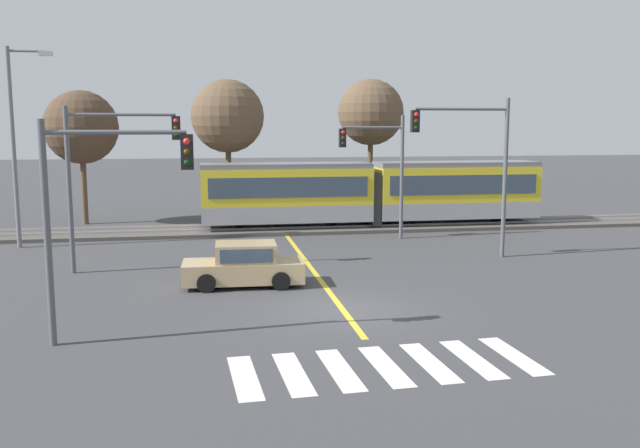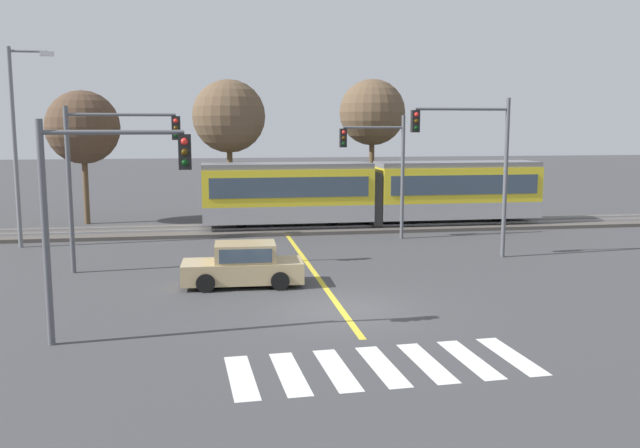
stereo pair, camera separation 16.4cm
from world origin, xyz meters
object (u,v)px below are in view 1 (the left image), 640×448
Objects in this scene: traffic_light_mid_right at (475,153)px; street_lamp_west at (17,136)px; light_rail_tram at (373,191)px; bare_tree_far_west at (81,128)px; sedan_crossing at (244,266)px; traffic_light_mid_left at (107,161)px; bare_tree_west at (228,117)px; bare_tree_east at (371,113)px; traffic_light_near_left at (99,195)px; traffic_light_far_right at (381,160)px.

traffic_light_mid_right is 20.37m from street_lamp_west.
bare_tree_far_west is at bearing 164.89° from light_rail_tram.
street_lamp_west is (-9.62, 9.28, 4.40)m from sedan_crossing.
street_lamp_west is (-4.72, 6.13, 0.85)m from traffic_light_mid_left.
bare_tree_east is at bearing 9.35° from bare_tree_west.
bare_tree_west is at bearing 68.73° from traffic_light_mid_left.
light_rail_tram is 2.26× the size of bare_tree_west.
traffic_light_near_left is at bearing -118.84° from bare_tree_east.
street_lamp_west is at bearing -145.39° from bare_tree_west.
bare_tree_far_west is at bearing 100.45° from traffic_light_near_left.
street_lamp_west reaches higher than bare_tree_west.
sedan_crossing is at bearing -160.77° from traffic_light_mid_right.
bare_tree_west is (-7.16, 7.17, 2.17)m from traffic_light_far_right.
light_rail_tram is 21.69m from traffic_light_near_left.
bare_tree_west is (9.72, 6.70, 1.00)m from street_lamp_west.
bare_tree_far_west is 8.21m from bare_tree_west.
traffic_light_far_right reaches higher than sedan_crossing.
bare_tree_far_west reaches higher than sedan_crossing.
bare_tree_far_west reaches higher than traffic_light_mid_right.
street_lamp_west is 1.11× the size of bare_tree_west.
bare_tree_west is at bearing 89.64° from sedan_crossing.
street_lamp_west is at bearing 110.77° from traffic_light_near_left.
traffic_light_near_left is 22.21m from bare_tree_west.
street_lamp_west is 20.22m from bare_tree_east.
bare_tree_far_west is (-17.95, 13.26, 1.04)m from traffic_light_mid_right.
street_lamp_west is at bearing 163.36° from traffic_light_mid_right.
sedan_crossing is at bearing -43.98° from street_lamp_west.
traffic_light_mid_right is (2.13, -8.99, 2.39)m from light_rail_tram.
traffic_light_mid_right is at bearing -63.90° from traffic_light_far_right.
sedan_crossing is 0.67× the size of traffic_light_mid_left.
traffic_light_mid_left is 0.75× the size of bare_tree_east.
traffic_light_mid_right is at bearing 19.23° from sedan_crossing.
street_lamp_west reaches higher than traffic_light_far_right.
light_rail_tram is 15.85m from traffic_light_mid_left.
bare_tree_east is at bearing 94.27° from traffic_light_mid_right.
bare_tree_far_west reaches higher than light_rail_tram.
bare_tree_far_west reaches higher than traffic_light_mid_left.
bare_tree_east is at bearing 46.08° from traffic_light_mid_left.
traffic_light_mid_right reaches higher than light_rail_tram.
bare_tree_east reaches higher than bare_tree_far_west.
bare_tree_far_west is (-15.81, 4.27, 3.43)m from light_rail_tram.
traffic_light_mid_right is 14.14m from bare_tree_east.
street_lamp_west is at bearing 136.02° from sedan_crossing.
bare_tree_east reaches higher than sedan_crossing.
traffic_light_far_right is (7.26, 8.81, 3.22)m from sedan_crossing.
bare_tree_west reaches higher than traffic_light_mid_left.
bare_tree_east is at bearing 23.80° from street_lamp_west.
light_rail_tram is at bearing 36.27° from traffic_light_mid_left.
bare_tree_west is (0.10, 15.98, 5.40)m from sedan_crossing.
traffic_light_mid_right is at bearing -76.66° from light_rail_tram.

